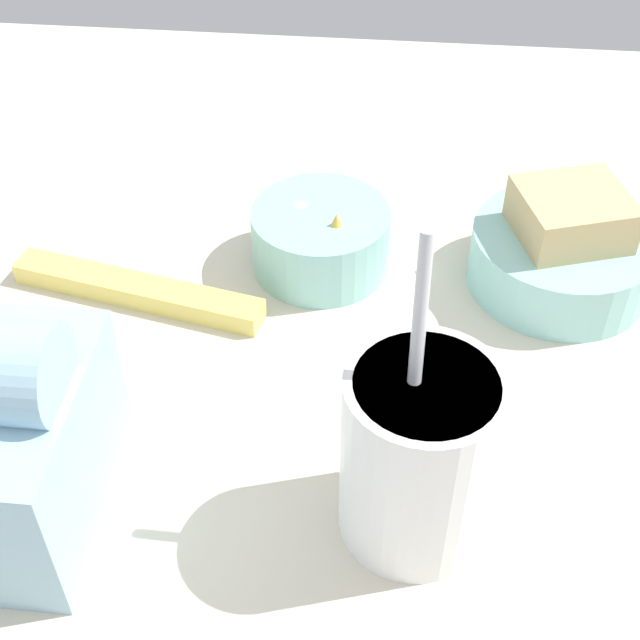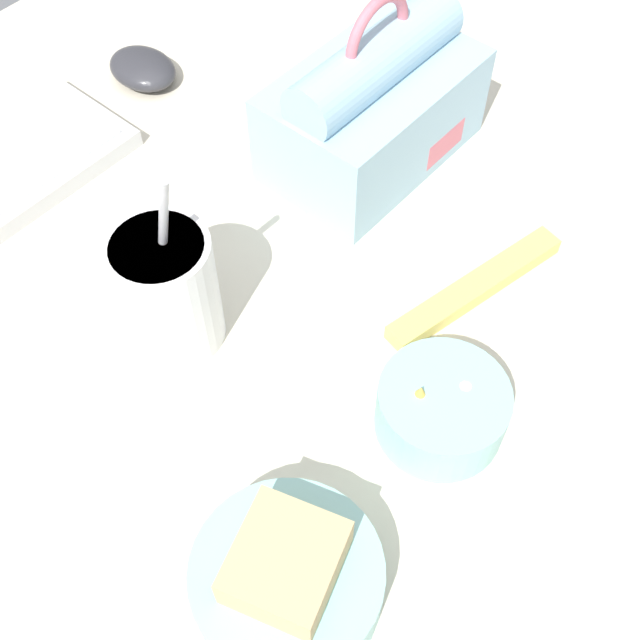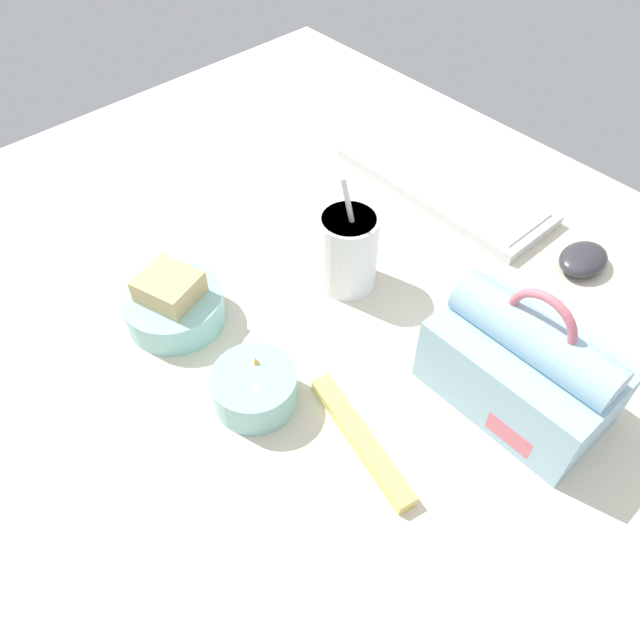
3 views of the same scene
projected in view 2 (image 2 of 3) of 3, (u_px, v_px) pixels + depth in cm
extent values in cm
cube|color=beige|center=(262.00, 335.00, 69.97)|extent=(140.00, 110.00, 2.00)
cube|color=#9EC6DB|center=(372.00, 117.00, 77.49)|extent=(20.90, 12.97, 9.79)
cylinder|color=#9EC6DB|center=(376.00, 61.00, 72.27)|extent=(19.86, 5.38, 5.38)
cube|color=#DB707F|center=(447.00, 145.00, 78.43)|extent=(5.85, 0.30, 2.94)
torus|color=#DB707F|center=(377.00, 38.00, 70.29)|extent=(8.32, 1.00, 8.32)
cylinder|color=white|center=(168.00, 292.00, 64.29)|extent=(8.24, 8.24, 11.41)
cylinder|color=gold|center=(157.00, 248.00, 59.86)|extent=(7.25, 7.25, 0.60)
cylinder|color=silver|center=(163.00, 233.00, 58.72)|extent=(0.70, 3.85, 12.90)
cylinder|color=#93D1CC|center=(288.00, 581.00, 54.50)|extent=(13.16, 13.16, 4.46)
cube|color=tan|center=(286.00, 569.00, 52.50)|extent=(8.92, 8.50, 6.24)
cylinder|color=#93D1CC|center=(442.00, 409.00, 61.86)|extent=(10.19, 10.19, 4.87)
ellipsoid|color=white|center=(463.00, 396.00, 61.50)|extent=(2.77, 2.77, 3.26)
cone|color=#EFBC47|center=(419.00, 401.00, 60.74)|extent=(4.60, 4.60, 4.14)
sphere|color=#4C5623|center=(477.00, 431.00, 60.94)|extent=(1.22, 1.22, 1.22)
sphere|color=#4C5623|center=(474.00, 422.00, 61.35)|extent=(1.22, 1.22, 1.22)
sphere|color=#4C5623|center=(466.00, 416.00, 61.65)|extent=(1.22, 1.22, 1.22)
ellipsoid|color=#333338|center=(143.00, 68.00, 87.06)|extent=(6.17, 8.22, 2.92)
cube|color=#EFD666|center=(475.00, 288.00, 70.68)|extent=(18.94, 6.38, 1.60)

